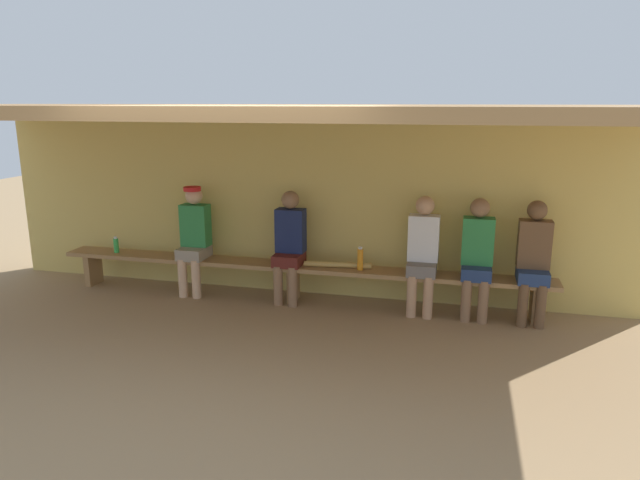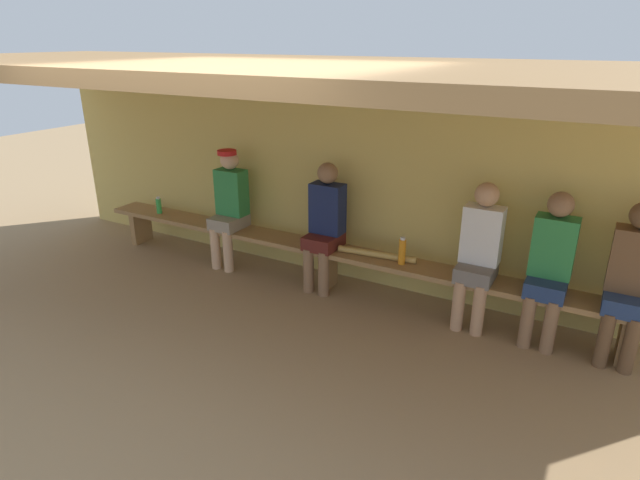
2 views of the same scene
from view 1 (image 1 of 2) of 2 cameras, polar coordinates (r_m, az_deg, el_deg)
ground_plane at (r=5.63m, az=-7.25°, el=-11.20°), size 24.00×24.00×0.00m
back_wall at (r=7.12m, az=-1.72°, el=3.49°), size 8.00×0.20×2.20m
dugout_roof at (r=5.77m, az=-5.38°, el=12.64°), size 8.00×2.80×0.12m
bench at (r=6.87m, az=-2.70°, el=-3.02°), size 6.00×0.36×0.46m
player_in_white at (r=6.51m, az=15.38°, el=-1.32°), size 0.34×0.42×1.34m
player_leftmost at (r=6.52m, az=10.20°, el=-1.02°), size 0.34×0.42×1.34m
player_in_blue at (r=7.24m, az=-12.44°, el=0.48°), size 0.34×0.42×1.34m
player_near_post at (r=6.56m, az=20.51°, el=-1.60°), size 0.34×0.42×1.34m
player_shirtless_tan at (r=6.79m, az=-3.06°, el=-0.22°), size 0.34×0.42×1.34m
water_bottle_blue at (r=7.80m, az=-19.63°, el=-0.48°), size 0.06×0.06×0.21m
water_bottle_orange at (r=6.60m, az=4.02°, el=-1.89°), size 0.07×0.07×0.27m
baseball_bat at (r=6.71m, az=1.76°, el=-2.48°), size 0.80×0.15×0.07m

